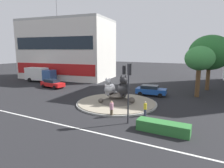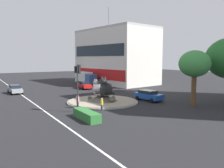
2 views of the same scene
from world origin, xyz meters
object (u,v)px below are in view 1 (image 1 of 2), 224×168
at_px(broadleaf_tree_behind_island, 210,53).
at_px(hatchback_near_shophouse, 151,90).
at_px(pedestrian_pink_shirt, 112,108).
at_px(delivery_box_truck, 40,74).
at_px(second_tree_near_tower, 200,59).
at_px(cat_statue_grey, 109,88).
at_px(shophouse_block, 68,50).
at_px(traffic_light_mast, 128,80).
at_px(cat_statue_black, 124,88).
at_px(parked_car_right, 52,83).
at_px(pedestrian_yellow_shirt, 145,108).

distance_m(broadleaf_tree_behind_island, hatchback_near_shophouse, 12.45).
xyz_separation_m(pedestrian_pink_shirt, delivery_box_truck, (-23.66, 12.20, 0.77)).
bearing_deg(second_tree_near_tower, cat_statue_grey, -136.75).
bearing_deg(shophouse_block, traffic_light_mast, -47.73).
distance_m(cat_statue_black, broadleaf_tree_behind_island, 17.85).
height_order(cat_statue_black, second_tree_near_tower, second_tree_near_tower).
relative_size(cat_statue_grey, second_tree_near_tower, 0.30).
distance_m(cat_statue_grey, parked_car_right, 14.72).
relative_size(second_tree_near_tower, pedestrian_pink_shirt, 4.36).
bearing_deg(delivery_box_truck, hatchback_near_shophouse, -9.35).
bearing_deg(pedestrian_yellow_shirt, delivery_box_truck, -5.54).
distance_m(second_tree_near_tower, parked_car_right, 24.56).
bearing_deg(hatchback_near_shophouse, pedestrian_yellow_shirt, -83.00).
xyz_separation_m(second_tree_near_tower, delivery_box_truck, (-30.65, -1.16, -3.85)).
bearing_deg(pedestrian_yellow_shirt, parked_car_right, -3.33).
xyz_separation_m(cat_statue_grey, parked_car_right, (-14.04, 4.27, -1.21)).
xyz_separation_m(cat_statue_grey, cat_statue_black, (1.89, 0.19, 0.18)).
distance_m(cat_statue_grey, pedestrian_pink_shirt, 5.19).
bearing_deg(pedestrian_pink_shirt, second_tree_near_tower, 51.45).
bearing_deg(broadleaf_tree_behind_island, pedestrian_yellow_shirt, -106.18).
height_order(pedestrian_yellow_shirt, parked_car_right, pedestrian_yellow_shirt).
distance_m(broadleaf_tree_behind_island, pedestrian_pink_shirt, 21.80).
height_order(cat_statue_black, pedestrian_pink_shirt, cat_statue_black).
height_order(pedestrian_pink_shirt, parked_car_right, pedestrian_pink_shirt).
bearing_deg(delivery_box_truck, parked_car_right, -33.67).
bearing_deg(broadleaf_tree_behind_island, delivery_box_truck, -167.04).
bearing_deg(shophouse_block, hatchback_near_shophouse, -28.77).
xyz_separation_m(shophouse_block, pedestrian_yellow_shirt, (25.67, -18.30, -5.99)).
bearing_deg(pedestrian_pink_shirt, cat_statue_grey, 109.99).
relative_size(traffic_light_mast, pedestrian_pink_shirt, 3.32).
bearing_deg(cat_statue_grey, delivery_box_truck, -111.17).
xyz_separation_m(cat_statue_grey, traffic_light_mast, (4.75, -5.18, 2.06)).
height_order(cat_statue_grey, traffic_light_mast, traffic_light_mast).
height_order(traffic_light_mast, parked_car_right, traffic_light_mast).
height_order(broadleaf_tree_behind_island, parked_car_right, broadleaf_tree_behind_island).
relative_size(shophouse_block, broadleaf_tree_behind_island, 2.40).
distance_m(second_tree_near_tower, hatchback_near_shophouse, 8.10).
relative_size(cat_statue_grey, delivery_box_truck, 0.33).
bearing_deg(pedestrian_pink_shirt, shophouse_block, 127.47).
xyz_separation_m(cat_statue_black, pedestrian_pink_shirt, (0.71, -4.54, -1.30)).
bearing_deg(delivery_box_truck, shophouse_block, 76.59).
bearing_deg(hatchback_near_shophouse, pedestrian_pink_shirt, -100.42).
bearing_deg(hatchback_near_shophouse, cat_statue_grey, -123.28).
distance_m(shophouse_block, pedestrian_yellow_shirt, 32.09).
relative_size(cat_statue_black, second_tree_near_tower, 0.40).
bearing_deg(pedestrian_pink_shirt, hatchback_near_shophouse, 74.88).
distance_m(shophouse_block, hatchback_near_shophouse, 25.92).
xyz_separation_m(cat_statue_grey, second_tree_near_tower, (9.59, 9.02, 3.50)).
xyz_separation_m(second_tree_near_tower, pedestrian_yellow_shirt, (-4.03, -11.52, -4.68)).
bearing_deg(traffic_light_mast, delivery_box_truck, 62.19).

